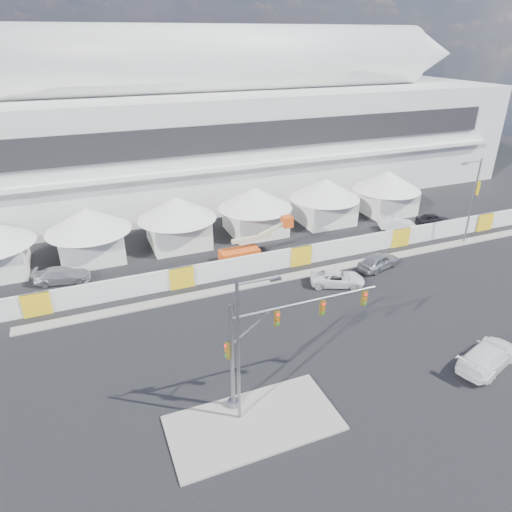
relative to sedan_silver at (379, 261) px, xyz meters
name	(u,v)px	position (x,y,z in m)	size (l,w,h in m)	color
ground	(318,368)	(-12.73, -10.89, -0.80)	(160.00, 160.00, 0.00)	black
median_island	(254,423)	(-18.73, -13.89, -0.72)	(10.00, 5.00, 0.15)	gray
far_curb	(426,250)	(7.27, 1.61, -0.74)	(80.00, 1.20, 0.12)	gray
stadium	(233,122)	(-4.02, 30.62, 8.65)	(80.00, 24.80, 21.98)	silver
tent_row	(217,211)	(-12.23, 13.11, 2.35)	(53.40, 8.40, 5.40)	white
hoarding_fence	(300,256)	(-6.73, 3.61, 0.20)	(70.00, 0.25, 2.00)	white
scaffold_tower	(460,135)	(33.27, 25.11, 5.20)	(4.40, 4.40, 12.00)	#595B60
sedan_silver	(379,261)	(0.00, 0.00, 0.00)	(4.68, 1.88, 1.59)	#A9A8AD
pickup_curb	(337,278)	(-5.46, -1.29, -0.11)	(4.93, 2.27, 1.37)	white
pickup_near	(488,356)	(-1.79, -15.02, 0.04)	(5.76, 2.34, 1.67)	white
lot_car_a	(397,224)	(8.04, 7.60, -0.10)	(4.21, 1.47, 1.39)	white
lot_car_b	(433,219)	(13.04, 7.22, -0.11)	(4.00, 1.61, 1.36)	black
lot_car_c	(62,275)	(-28.72, 8.69, -0.08)	(4.94, 2.01, 1.43)	silver
traffic_mast	(265,344)	(-17.27, -12.15, 3.40)	(9.88, 0.70, 7.24)	gray
streetlight_median	(242,343)	(-19.12, -13.20, 4.67)	(2.56, 0.26, 9.25)	gray
streetlight_curb	(472,196)	(12.26, 1.61, 4.63)	(2.77, 0.62, 9.36)	gray
boom_lift	(246,250)	(-11.27, 6.75, 0.27)	(7.83, 1.85, 3.98)	#E85115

